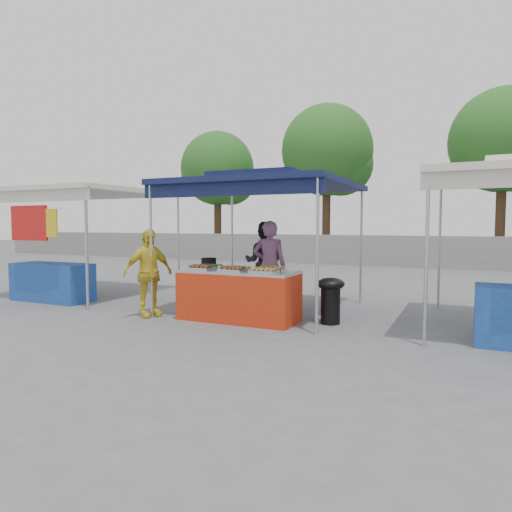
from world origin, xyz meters
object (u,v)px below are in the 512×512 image
at_px(customer_person, 148,273).
at_px(vendor_table, 239,295).
at_px(wok_burner, 331,296).
at_px(cooking_pot, 209,262).
at_px(helper_man, 264,262).
at_px(vendor_woman, 270,266).

bearing_deg(customer_person, vendor_table, -50.87).
relative_size(wok_burner, customer_person, 0.49).
relative_size(cooking_pot, wok_burner, 0.36).
bearing_deg(wok_burner, customer_person, 176.77).
relative_size(vendor_table, helper_man, 1.19).
relative_size(cooking_pot, customer_person, 0.18).
relative_size(vendor_table, customer_person, 1.29).
height_order(vendor_woman, helper_man, vendor_woman).
xyz_separation_m(cooking_pot, vendor_woman, (0.96, 0.58, -0.08)).
bearing_deg(helper_man, vendor_table, 86.99).
bearing_deg(wok_burner, vendor_table, 177.85).
height_order(vendor_table, cooking_pot, cooking_pot).
xyz_separation_m(wok_burner, vendor_woman, (-1.33, 0.56, 0.40)).
bearing_deg(vendor_woman, customer_person, 24.70).
bearing_deg(customer_person, wok_burner, -49.86).
relative_size(wok_burner, vendor_woman, 0.45).
xyz_separation_m(helper_man, customer_person, (-1.26, -2.18, -0.07)).
height_order(vendor_table, helper_man, helper_man).
distance_m(wok_burner, customer_person, 3.19).
height_order(vendor_table, vendor_woman, vendor_woman).
bearing_deg(vendor_table, vendor_woman, 80.85).
bearing_deg(cooking_pot, helper_man, 71.63).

